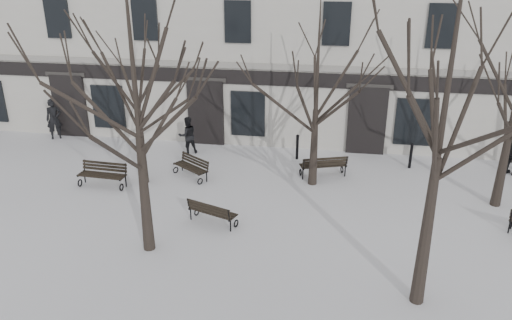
% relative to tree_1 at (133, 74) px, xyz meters
% --- Properties ---
extents(ground, '(100.00, 100.00, 0.00)m').
position_rel_tree_1_xyz_m(ground, '(2.89, 0.88, -5.13)').
color(ground, white).
rests_on(ground, ground).
extents(building, '(40.40, 10.20, 11.40)m').
position_rel_tree_1_xyz_m(building, '(2.89, 13.84, 0.39)').
color(building, beige).
rests_on(building, ground).
extents(tree_1, '(5.74, 5.74, 8.20)m').
position_rel_tree_1_xyz_m(tree_1, '(0.00, 0.00, 0.00)').
color(tree_1, black).
rests_on(tree_1, ground).
extents(tree_2, '(6.36, 6.36, 9.09)m').
position_rel_tree_1_xyz_m(tree_2, '(7.36, -1.17, 0.55)').
color(tree_2, black).
rests_on(tree_2, ground).
extents(tree_4, '(4.79, 4.79, 6.84)m').
position_rel_tree_1_xyz_m(tree_4, '(-1.86, 4.36, -0.85)').
color(tree_4, black).
rests_on(tree_4, ground).
extents(tree_5, '(4.78, 4.78, 6.82)m').
position_rel_tree_1_xyz_m(tree_5, '(4.38, 5.28, -0.86)').
color(tree_5, black).
rests_on(tree_5, ground).
extents(bench_0, '(1.80, 0.74, 0.89)m').
position_rel_tree_1_xyz_m(bench_0, '(-3.21, 3.79, -4.65)').
color(bench_0, black).
rests_on(bench_0, ground).
extents(bench_1, '(1.68, 1.09, 0.81)m').
position_rel_tree_1_xyz_m(bench_1, '(1.44, 1.70, -4.69)').
color(bench_1, black).
rests_on(bench_1, ground).
extents(bench_3, '(1.60, 1.37, 0.80)m').
position_rel_tree_1_xyz_m(bench_3, '(-0.22, 5.12, -4.69)').
color(bench_3, black).
rests_on(bench_3, ground).
extents(bench_4, '(1.86, 1.18, 0.89)m').
position_rel_tree_1_xyz_m(bench_4, '(4.75, 5.99, -4.64)').
color(bench_4, black).
rests_on(bench_4, ground).
extents(bollard_a, '(0.14, 0.14, 1.09)m').
position_rel_tree_1_xyz_m(bollard_a, '(3.59, 7.63, -4.55)').
color(bollard_a, black).
rests_on(bollard_a, ground).
extents(bollard_b, '(0.14, 0.14, 1.06)m').
position_rel_tree_1_xyz_m(bollard_b, '(8.13, 7.44, -4.56)').
color(bollard_b, black).
rests_on(bollard_b, ground).
extents(pedestrian_a, '(0.82, 0.76, 1.87)m').
position_rel_tree_1_xyz_m(pedestrian_a, '(-7.72, 8.32, -5.13)').
color(pedestrian_a, black).
rests_on(pedestrian_a, ground).
extents(pedestrian_b, '(1.00, 0.95, 1.63)m').
position_rel_tree_1_xyz_m(pedestrian_b, '(-1.10, 7.52, -5.13)').
color(pedestrian_b, black).
rests_on(pedestrian_b, ground).
extents(pedestrian_c, '(0.99, 0.97, 1.67)m').
position_rel_tree_1_xyz_m(pedestrian_c, '(11.95, 7.45, -5.13)').
color(pedestrian_c, black).
rests_on(pedestrian_c, ground).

